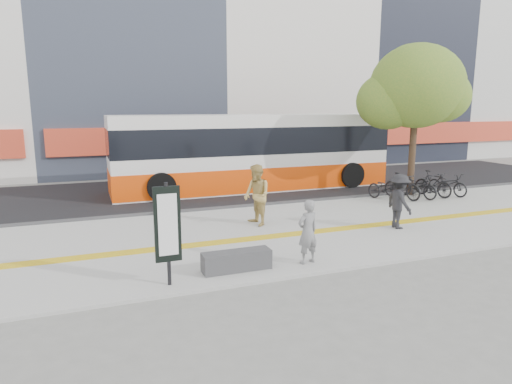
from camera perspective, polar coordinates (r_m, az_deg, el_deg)
name	(u,v)px	position (r m, az deg, el deg)	size (l,w,h in m)	color
ground	(312,246)	(12.55, 7.15, -6.83)	(120.00, 120.00, 0.00)	slate
sidewalk	(289,231)	(13.82, 4.22, -4.94)	(40.00, 7.00, 0.08)	gray
tactile_strip	(296,234)	(13.38, 5.14, -5.29)	(40.00, 0.45, 0.01)	gold
street	(220,189)	(20.68, -4.65, 0.35)	(40.00, 8.00, 0.06)	black
curb	(250,206)	(16.95, -0.82, -1.83)	(40.00, 0.25, 0.14)	#39393B
bench	(237,261)	(10.42, -2.48, -8.73)	(1.60, 0.45, 0.45)	#39393B
signboard	(168,226)	(9.45, -11.19, -4.25)	(0.55, 0.10, 2.20)	black
street_tree	(414,88)	(20.04, 19.47, 12.32)	(4.40, 3.80, 6.31)	#332417
bus	(253,154)	(20.44, -0.33, 4.82)	(12.63, 2.99, 3.36)	silver
bicycle_row	(418,186)	(19.55, 19.89, 0.75)	(4.15, 1.93, 1.07)	black
seated_woman	(308,232)	(10.78, 6.59, -5.04)	(0.57, 0.37, 1.56)	black
pedestrian_tan	(257,195)	(14.07, 0.09, -0.40)	(0.94, 0.73, 1.93)	tan
pedestrian_dark	(399,201)	(14.44, 17.77, -1.13)	(1.09, 0.63, 1.69)	black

